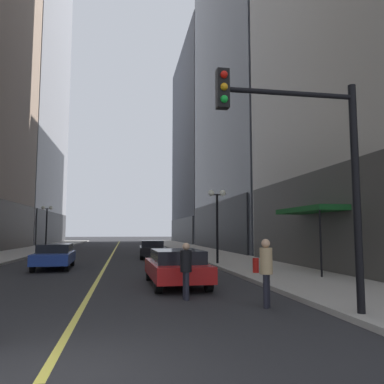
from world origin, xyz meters
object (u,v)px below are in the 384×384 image
(car_red, at_px, (176,266))
(pedestrian_in_tan_trench, at_px, (266,267))
(street_lamp_right_mid, at_px, (217,210))
(fire_hydrant_right, at_px, (256,267))
(car_blue, at_px, (55,255))
(car_black, at_px, (152,249))
(street_lamp_left_far, at_px, (47,218))
(pedestrian_in_black_coat, at_px, (186,266))
(traffic_light_near_right, at_px, (313,156))

(car_red, bearing_deg, pedestrian_in_tan_trench, -67.57)
(street_lamp_right_mid, relative_size, fire_hydrant_right, 5.54)
(pedestrian_in_tan_trench, height_order, street_lamp_right_mid, street_lamp_right_mid)
(car_blue, relative_size, street_lamp_right_mid, 1.06)
(car_black, distance_m, street_lamp_left_far, 14.07)
(car_blue, height_order, fire_hydrant_right, car_blue)
(pedestrian_in_black_coat, distance_m, traffic_light_near_right, 4.92)
(pedestrian_in_tan_trench, bearing_deg, fire_hydrant_right, 73.04)
(car_black, bearing_deg, fire_hydrant_right, -72.26)
(car_red, relative_size, fire_hydrant_right, 6.00)
(car_red, xyz_separation_m, car_blue, (-5.59, 7.48, -0.00))
(fire_hydrant_right, bearing_deg, car_black, 107.74)
(car_blue, distance_m, pedestrian_in_tan_trench, 14.04)
(pedestrian_in_black_coat, height_order, street_lamp_left_far, street_lamp_left_far)
(car_blue, relative_size, car_black, 1.00)
(car_blue, xyz_separation_m, car_black, (5.68, 7.01, -0.00))
(traffic_light_near_right, bearing_deg, fire_hydrant_right, 79.81)
(car_black, xyz_separation_m, pedestrian_in_black_coat, (-0.18, -17.42, 0.25))
(street_lamp_right_mid, bearing_deg, car_blue, -178.39)
(pedestrian_in_tan_trench, bearing_deg, car_blue, 121.91)
(car_black, bearing_deg, traffic_light_near_right, -83.66)
(pedestrian_in_black_coat, distance_m, fire_hydrant_right, 6.76)
(car_red, bearing_deg, fire_hydrant_right, 32.18)
(traffic_light_near_right, xyz_separation_m, street_lamp_right_mid, (1.05, 13.89, -0.49))
(pedestrian_in_tan_trench, relative_size, street_lamp_right_mid, 0.41)
(car_blue, distance_m, traffic_light_near_right, 16.08)
(pedestrian_in_black_coat, relative_size, street_lamp_left_far, 0.38)
(car_black, height_order, pedestrian_in_black_coat, pedestrian_in_black_coat)
(car_red, distance_m, street_lamp_left_far, 26.45)
(pedestrian_in_black_coat, height_order, street_lamp_right_mid, street_lamp_right_mid)
(pedestrian_in_black_coat, bearing_deg, street_lamp_right_mid, 71.70)
(pedestrian_in_tan_trench, relative_size, traffic_light_near_right, 0.32)
(street_lamp_left_far, bearing_deg, car_blue, -77.56)
(street_lamp_left_far, bearing_deg, pedestrian_in_black_coat, -71.38)
(car_red, distance_m, pedestrian_in_black_coat, 2.94)
(car_black, bearing_deg, street_lamp_right_mid, -63.67)
(car_red, distance_m, pedestrian_in_tan_trench, 4.80)
(car_blue, height_order, pedestrian_in_black_coat, pedestrian_in_black_coat)
(pedestrian_in_black_coat, relative_size, pedestrian_in_tan_trench, 0.92)
(fire_hydrant_right, bearing_deg, pedestrian_in_tan_trench, -106.96)
(car_black, distance_m, pedestrian_in_tan_trench, 19.01)
(street_lamp_left_far, xyz_separation_m, street_lamp_right_mid, (12.80, -16.87, 0.00))
(pedestrian_in_tan_trench, xyz_separation_m, fire_hydrant_right, (2.11, 6.91, -0.65))
(fire_hydrant_right, bearing_deg, street_lamp_right_mid, 95.43)
(street_lamp_right_mid, bearing_deg, pedestrian_in_tan_trench, -97.52)
(car_blue, relative_size, street_lamp_left_far, 1.06)
(car_blue, bearing_deg, car_black, 50.98)
(pedestrian_in_tan_trench, xyz_separation_m, traffic_light_near_right, (0.56, -1.72, 2.69))
(pedestrian_in_black_coat, height_order, pedestrian_in_tan_trench, pedestrian_in_tan_trench)
(pedestrian_in_tan_trench, bearing_deg, traffic_light_near_right, -72.08)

